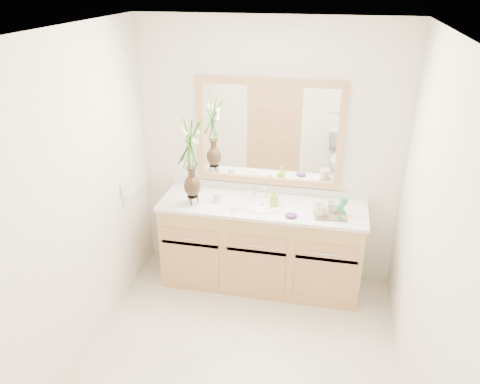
% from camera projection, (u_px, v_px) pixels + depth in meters
% --- Properties ---
extents(floor, '(2.60, 2.60, 0.00)m').
position_uv_depth(floor, '(238.00, 358.00, 3.61)').
color(floor, beige).
rests_on(floor, ground).
extents(ceiling, '(2.40, 2.60, 0.02)m').
position_uv_depth(ceiling, '(238.00, 32.00, 2.59)').
color(ceiling, white).
rests_on(ceiling, wall_back).
extents(wall_back, '(2.40, 0.02, 2.40)m').
position_uv_depth(wall_back, '(268.00, 154.00, 4.25)').
color(wall_back, white).
rests_on(wall_back, floor).
extents(wall_front, '(2.40, 0.02, 2.40)m').
position_uv_depth(wall_front, '(173.00, 369.00, 1.95)').
color(wall_front, white).
rests_on(wall_front, floor).
extents(wall_left, '(0.02, 2.60, 2.40)m').
position_uv_depth(wall_left, '(74.00, 205.00, 3.33)').
color(wall_left, white).
rests_on(wall_left, floor).
extents(wall_right, '(0.02, 2.60, 2.40)m').
position_uv_depth(wall_right, '(429.00, 242.00, 2.88)').
color(wall_right, white).
rests_on(wall_right, floor).
extents(vanity, '(1.80, 0.55, 0.80)m').
position_uv_depth(vanity, '(261.00, 246.00, 4.34)').
color(vanity, tan).
rests_on(vanity, floor).
extents(counter, '(1.84, 0.57, 0.03)m').
position_uv_depth(counter, '(262.00, 206.00, 4.16)').
color(counter, silver).
rests_on(counter, vanity).
extents(sink, '(0.38, 0.34, 0.23)m').
position_uv_depth(sink, '(262.00, 211.00, 4.16)').
color(sink, white).
rests_on(sink, counter).
extents(mirror, '(1.32, 0.04, 0.97)m').
position_uv_depth(mirror, '(269.00, 134.00, 4.14)').
color(mirror, white).
rests_on(mirror, wall_back).
extents(switch_plate, '(0.02, 0.12, 0.12)m').
position_uv_depth(switch_plate, '(125.00, 189.00, 4.09)').
color(switch_plate, white).
rests_on(switch_plate, wall_left).
extents(flower_vase, '(0.18, 0.18, 0.72)m').
position_uv_depth(flower_vase, '(191.00, 152.00, 3.97)').
color(flower_vase, black).
rests_on(flower_vase, counter).
extents(tumbler, '(0.07, 0.07, 0.08)m').
position_uv_depth(tumbler, '(217.00, 197.00, 4.19)').
color(tumbler, beige).
rests_on(tumbler, counter).
extents(soap_dish, '(0.10, 0.10, 0.03)m').
position_uv_depth(soap_dish, '(235.00, 209.00, 4.05)').
color(soap_dish, beige).
rests_on(soap_dish, counter).
extents(soap_bottle, '(0.07, 0.07, 0.14)m').
position_uv_depth(soap_bottle, '(274.00, 198.00, 4.12)').
color(soap_bottle, '#95C42E').
rests_on(soap_bottle, counter).
extents(purple_dish, '(0.12, 0.10, 0.04)m').
position_uv_depth(purple_dish, '(291.00, 215.00, 3.93)').
color(purple_dish, '#57246E').
rests_on(purple_dish, counter).
extents(tray, '(0.29, 0.22, 0.01)m').
position_uv_depth(tray, '(330.00, 215.00, 3.96)').
color(tray, brown).
rests_on(tray, counter).
extents(mug_left, '(0.13, 0.12, 0.11)m').
position_uv_depth(mug_left, '(320.00, 210.00, 3.92)').
color(mug_left, beige).
rests_on(mug_left, tray).
extents(mug_right, '(0.13, 0.13, 0.10)m').
position_uv_depth(mug_right, '(332.00, 207.00, 3.98)').
color(mug_right, beige).
rests_on(mug_right, tray).
extents(goblet_front, '(0.06, 0.06, 0.14)m').
position_uv_depth(goblet_front, '(340.00, 208.00, 3.85)').
color(goblet_front, '#27773F').
rests_on(goblet_front, tray).
extents(goblet_back, '(0.06, 0.06, 0.14)m').
position_uv_depth(goblet_back, '(344.00, 202.00, 3.95)').
color(goblet_back, '#27773F').
rests_on(goblet_back, tray).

